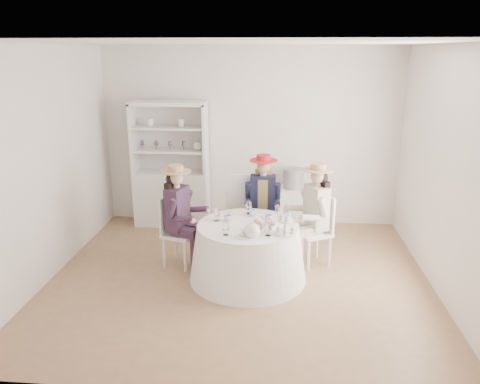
{
  "coord_description": "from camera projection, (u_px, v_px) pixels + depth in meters",
  "views": [
    {
      "loc": [
        0.43,
        -5.07,
        2.62
      ],
      "look_at": [
        0.0,
        0.1,
        1.05
      ],
      "focal_mm": 35.0,
      "sensor_mm": 36.0,
      "label": 1
    }
  ],
  "objects": [
    {
      "name": "table_teapot",
      "position": [
        253.0,
        231.0,
        5.05
      ],
      "size": [
        0.24,
        0.17,
        0.18
      ],
      "rotation": [
        0.0,
        0.0,
        -0.42
      ],
      "color": "white",
      "rests_on": "tea_table"
    },
    {
      "name": "guest_left",
      "position": [
        179.0,
        210.0,
        5.76
      ],
      "size": [
        0.53,
        0.49,
        1.3
      ],
      "rotation": [
        0.0,
        0.0,
        1.27
      ],
      "color": "silver",
      "rests_on": "ground"
    },
    {
      "name": "stemware_set",
      "position": [
        248.0,
        219.0,
        5.41
      ],
      "size": [
        0.83,
        0.8,
        0.15
      ],
      "color": "white",
      "rests_on": "tea_table"
    },
    {
      "name": "hutch",
      "position": [
        172.0,
        182.0,
        7.21
      ],
      "size": [
        1.28,
        0.81,
        1.91
      ],
      "rotation": [
        0.0,
        0.0,
        0.37
      ],
      "color": "silver",
      "rests_on": "ground"
    },
    {
      "name": "side_table",
      "position": [
        292.0,
        209.0,
        7.08
      ],
      "size": [
        0.43,
        0.43,
        0.65
      ],
      "primitive_type": "cube",
      "rotation": [
        0.0,
        0.0,
        -0.02
      ],
      "color": "silver",
      "rests_on": "ground"
    },
    {
      "name": "sandwich_plate",
      "position": [
        246.0,
        235.0,
        5.09
      ],
      "size": [
        0.23,
        0.23,
        0.05
      ],
      "rotation": [
        0.0,
        0.0,
        0.12
      ],
      "color": "white",
      "rests_on": "tea_table"
    },
    {
      "name": "guest_right",
      "position": [
        315.0,
        209.0,
        5.78
      ],
      "size": [
        0.56,
        0.51,
        1.32
      ],
      "rotation": [
        0.0,
        0.0,
        -1.09
      ],
      "color": "silver",
      "rests_on": "ground"
    },
    {
      "name": "ceiling",
      "position": [
        239.0,
        43.0,
        4.85
      ],
      "size": [
        4.5,
        4.5,
        0.0
      ],
      "primitive_type": "plane",
      "rotation": [
        3.14,
        0.0,
        0.0
      ],
      "color": "white",
      "rests_on": "wall_back"
    },
    {
      "name": "teacup_c",
      "position": [
        268.0,
        219.0,
        5.52
      ],
      "size": [
        0.11,
        0.11,
        0.08
      ],
      "primitive_type": "imported",
      "rotation": [
        0.0,
        0.0,
        0.15
      ],
      "color": "white",
      "rests_on": "tea_table"
    },
    {
      "name": "flower_arrangement",
      "position": [
        264.0,
        221.0,
        5.29
      ],
      "size": [
        0.18,
        0.18,
        0.07
      ],
      "rotation": [
        0.0,
        0.0,
        -0.09
      ],
      "color": "pink",
      "rests_on": "tea_table"
    },
    {
      "name": "hatbox",
      "position": [
        293.0,
        178.0,
        6.95
      ],
      "size": [
        0.36,
        0.36,
        0.3
      ],
      "primitive_type": "cylinder",
      "rotation": [
        0.0,
        0.0,
        0.21
      ],
      "color": "black",
      "rests_on": "side_table"
    },
    {
      "name": "flower_bowl",
      "position": [
        266.0,
        226.0,
        5.32
      ],
      "size": [
        0.25,
        0.25,
        0.06
      ],
      "primitive_type": "imported",
      "rotation": [
        0.0,
        0.0,
        0.15
      ],
      "color": "white",
      "rests_on": "tea_table"
    },
    {
      "name": "ground",
      "position": [
        239.0,
        278.0,
        5.63
      ],
      "size": [
        4.5,
        4.5,
        0.0
      ],
      "primitive_type": "plane",
      "color": "olive",
      "rests_on": "ground"
    },
    {
      "name": "wall_back",
      "position": [
        250.0,
        137.0,
        7.15
      ],
      "size": [
        4.5,
        0.0,
        4.5
      ],
      "primitive_type": "plane",
      "rotation": [
        1.57,
        0.0,
        0.0
      ],
      "color": "silver",
      "rests_on": "ground"
    },
    {
      "name": "guest_mid",
      "position": [
        263.0,
        197.0,
        6.27
      ],
      "size": [
        0.47,
        0.49,
        1.31
      ],
      "rotation": [
        0.0,
        0.0,
        0.0
      ],
      "color": "silver",
      "rests_on": "ground"
    },
    {
      "name": "teacup_b",
      "position": [
        252.0,
        213.0,
        5.71
      ],
      "size": [
        0.08,
        0.08,
        0.07
      ],
      "primitive_type": "imported",
      "rotation": [
        0.0,
        0.0,
        0.03
      ],
      "color": "white",
      "rests_on": "tea_table"
    },
    {
      "name": "cupcake_stand",
      "position": [
        285.0,
        227.0,
        5.14
      ],
      "size": [
        0.23,
        0.23,
        0.22
      ],
      "rotation": [
        0.0,
        0.0,
        0.26
      ],
      "color": "white",
      "rests_on": "tea_table"
    },
    {
      "name": "wall_left",
      "position": [
        46.0,
        165.0,
        5.42
      ],
      "size": [
        0.0,
        4.5,
        4.5
      ],
      "primitive_type": "plane",
      "rotation": [
        1.57,
        0.0,
        1.57
      ],
      "color": "silver",
      "rests_on": "ground"
    },
    {
      "name": "wall_front",
      "position": [
        215.0,
        237.0,
        3.33
      ],
      "size": [
        4.5,
        0.0,
        4.5
      ],
      "primitive_type": "plane",
      "rotation": [
        -1.57,
        0.0,
        0.0
      ],
      "color": "silver",
      "rests_on": "ground"
    },
    {
      "name": "teacup_a",
      "position": [
        228.0,
        219.0,
        5.53
      ],
      "size": [
        0.11,
        0.11,
        0.07
      ],
      "primitive_type": "imported",
      "rotation": [
        0.0,
        0.0,
        -0.39
      ],
      "color": "white",
      "rests_on": "tea_table"
    },
    {
      "name": "tea_table",
      "position": [
        248.0,
        252.0,
        5.53
      ],
      "size": [
        1.39,
        1.39,
        0.68
      ],
      "rotation": [
        0.0,
        0.0,
        -0.4
      ],
      "color": "white",
      "rests_on": "ground"
    },
    {
      "name": "spare_chair",
      "position": [
        241.0,
        206.0,
        6.5
      ],
      "size": [
        0.44,
        0.44,
        1.03
      ],
      "rotation": [
        0.0,
        0.0,
        3.17
      ],
      "color": "silver",
      "rests_on": "ground"
    },
    {
      "name": "wall_right",
      "position": [
        446.0,
        173.0,
        5.06
      ],
      "size": [
        0.0,
        4.5,
        4.5
      ],
      "primitive_type": "plane",
      "rotation": [
        1.57,
        0.0,
        -1.57
      ],
      "color": "silver",
      "rests_on": "ground"
    }
  ]
}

